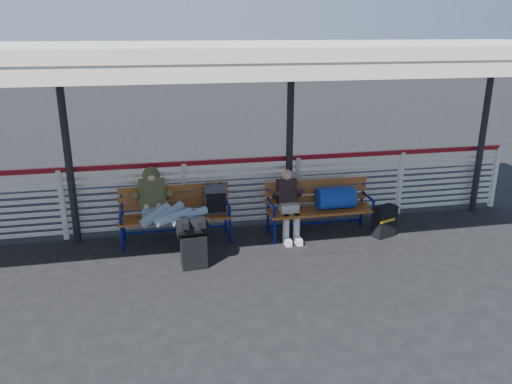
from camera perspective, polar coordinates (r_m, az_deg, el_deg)
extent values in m
plane|color=black|center=(7.14, -6.78, -10.00)|extent=(60.00, 60.00, 0.00)
cube|color=silver|center=(8.65, -8.10, -0.60)|extent=(12.00, 0.04, 1.04)
cube|color=maroon|center=(8.48, -8.28, 3.25)|extent=(12.00, 0.06, 0.08)
cube|color=silver|center=(10.79, 25.57, 1.55)|extent=(0.08, 0.08, 1.20)
cube|color=silver|center=(7.21, -8.41, 15.79)|extent=(12.60, 3.60, 0.16)
cube|color=silver|center=(5.47, -7.09, 13.79)|extent=(12.60, 0.06, 0.30)
cylinder|color=black|center=(8.35, -20.73, 4.15)|extent=(0.12, 0.12, 3.00)
cylinder|color=black|center=(8.55, 3.87, 5.60)|extent=(0.12, 0.12, 3.00)
cylinder|color=black|center=(10.18, 24.49, 6.03)|extent=(0.12, 0.12, 3.00)
cube|color=black|center=(7.41, -7.11, -6.76)|extent=(0.38, 0.25, 0.50)
cylinder|color=black|center=(7.25, -7.23, -4.03)|extent=(0.48, 0.29, 0.26)
cube|color=#935B1C|center=(8.19, -9.14, -2.84)|extent=(1.80, 0.50, 0.04)
cube|color=#935B1C|center=(8.35, -9.33, -0.48)|extent=(1.80, 0.10, 0.40)
cylinder|color=navy|center=(8.11, -15.01, -5.20)|extent=(0.04, 0.04, 0.45)
cylinder|color=navy|center=(8.16, -3.01, -4.40)|extent=(0.04, 0.04, 0.45)
cylinder|color=navy|center=(8.46, -15.00, -2.56)|extent=(0.04, 0.04, 0.90)
cylinder|color=navy|center=(8.52, -3.53, -1.82)|extent=(0.04, 0.04, 0.90)
cube|color=#4D4F55|center=(8.17, -4.69, -0.83)|extent=(0.33, 0.21, 0.47)
cube|color=#935B1C|center=(8.45, 7.41, -2.11)|extent=(1.80, 0.50, 0.04)
cube|color=#935B1C|center=(8.59, 6.92, 0.16)|extent=(1.80, 0.10, 0.40)
cylinder|color=navy|center=(8.12, 2.10, -4.52)|extent=(0.04, 0.04, 0.45)
cylinder|color=navy|center=(8.66, 13.11, -3.52)|extent=(0.04, 0.04, 0.45)
cylinder|color=navy|center=(8.46, 1.36, -1.92)|extent=(0.04, 0.04, 0.90)
cylinder|color=navy|center=(8.98, 11.98, -1.12)|extent=(0.04, 0.04, 0.90)
cylinder|color=navy|center=(8.46, 9.06, -0.69)|extent=(0.63, 0.37, 0.37)
cube|color=#8AA1BA|center=(8.21, -11.63, -2.29)|extent=(0.36, 0.26, 0.18)
cube|color=#4C4E29|center=(8.31, -11.76, -0.14)|extent=(0.42, 0.38, 0.53)
sphere|color=#4C4E29|center=(8.32, -11.89, 1.91)|extent=(0.28, 0.28, 0.28)
sphere|color=tan|center=(8.29, -11.89, 1.76)|extent=(0.21, 0.21, 0.21)
cube|color=black|center=(7.16, -8.17, -3.54)|extent=(0.11, 0.27, 0.10)
cube|color=black|center=(7.17, -6.26, -3.41)|extent=(0.11, 0.27, 0.10)
cube|color=beige|center=(8.29, 3.76, -1.81)|extent=(0.30, 0.24, 0.16)
cube|color=black|center=(8.33, 3.54, 0.13)|extent=(0.32, 0.23, 0.42)
sphere|color=tan|center=(8.27, 3.54, 1.95)|extent=(0.19, 0.19, 0.19)
cylinder|color=beige|center=(8.21, 3.45, -4.17)|extent=(0.11, 0.11, 0.46)
cylinder|color=beige|center=(8.25, 4.66, -4.07)|extent=(0.11, 0.11, 0.46)
cube|color=silver|center=(8.19, 3.60, -5.66)|extent=(0.10, 0.24, 0.10)
cube|color=silver|center=(8.24, 4.82, -5.55)|extent=(0.10, 0.24, 0.10)
cube|color=black|center=(8.69, 14.47, -3.26)|extent=(0.43, 0.33, 0.53)
cube|color=#C88F12|center=(8.57, 14.83, -3.21)|extent=(0.31, 0.13, 0.04)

